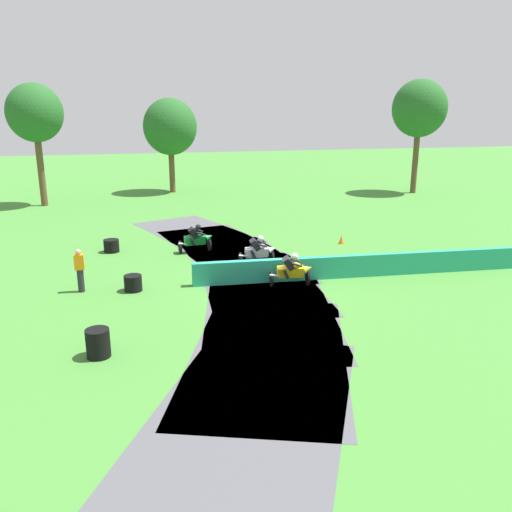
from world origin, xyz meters
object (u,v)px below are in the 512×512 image
motorcycle_chase_white (258,251)px  tire_stack_mid_b (111,246)px  motorcycle_lead_yellow (292,270)px  motorcycle_trailing_green (197,239)px  track_marshal (80,271)px  traffic_cone (341,239)px  tire_stack_near (98,343)px  tire_stack_mid_a (133,283)px

motorcycle_chase_white → tire_stack_mid_b: bearing=149.3°
motorcycle_lead_yellow → motorcycle_trailing_green: (-2.93, 5.68, 0.01)m
track_marshal → traffic_cone: size_ratio=3.70×
motorcycle_trailing_green → traffic_cone: (7.23, -0.05, -0.43)m
motorcycle_lead_yellow → motorcycle_chase_white: size_ratio=1.01×
tire_stack_near → tire_stack_mid_b: size_ratio=1.13×
track_marshal → tire_stack_mid_a: bearing=-10.6°
tire_stack_mid_b → tire_stack_mid_a: bearing=-80.8°
track_marshal → tire_stack_mid_b: bearing=80.2°
tire_stack_near → tire_stack_mid_a: bearing=79.5°
motorcycle_chase_white → tire_stack_mid_a: 5.70m
motorcycle_chase_white → tire_stack_mid_a: bearing=-158.4°
track_marshal → tire_stack_near: bearing=-81.0°
motorcycle_lead_yellow → tire_stack_mid_a: bearing=171.6°
traffic_cone → motorcycle_chase_white: bearing=-151.4°
motorcycle_chase_white → motorcycle_trailing_green: (-2.32, 2.72, 0.00)m
motorcycle_chase_white → tire_stack_mid_a: motorcycle_chase_white is taller
motorcycle_lead_yellow → motorcycle_trailing_green: 6.39m
tire_stack_mid_b → traffic_cone: 11.18m
motorcycle_trailing_green → tire_stack_near: size_ratio=2.10×
tire_stack_mid_b → track_marshal: bearing=-99.8°
tire_stack_mid_b → motorcycle_trailing_green: bearing=-14.0°
tire_stack_near → traffic_cone: bearing=41.9°
motorcycle_trailing_green → tire_stack_near: 10.83m
motorcycle_trailing_green → traffic_cone: size_ratio=3.83×
motorcycle_trailing_green → tire_stack_mid_b: (-3.91, 0.98, -0.35)m
traffic_cone → track_marshal: bearing=-159.9°
track_marshal → traffic_cone: (12.07, 4.41, -0.60)m
motorcycle_trailing_green → track_marshal: size_ratio=1.03×
motorcycle_chase_white → traffic_cone: 5.60m
motorcycle_lead_yellow → tire_stack_mid_b: 9.55m
motorcycle_chase_white → tire_stack_mid_b: (-6.23, 3.69, -0.35)m
tire_stack_near → tire_stack_mid_b: (0.05, 11.06, -0.10)m
motorcycle_chase_white → motorcycle_trailing_green: bearing=130.5°
motorcycle_trailing_green → motorcycle_chase_white: bearing=-49.5°
tire_stack_mid_a → traffic_cone: tire_stack_mid_a is taller
motorcycle_lead_yellow → traffic_cone: (4.30, 5.63, -0.42)m
motorcycle_trailing_green → tire_stack_near: (-3.95, -10.08, -0.25)m
tire_stack_mid_a → traffic_cone: (10.20, 4.76, -0.08)m
motorcycle_lead_yellow → traffic_cone: motorcycle_lead_yellow is taller
motorcycle_trailing_green → motorcycle_lead_yellow: bearing=-62.7°
tire_stack_near → track_marshal: size_ratio=0.49×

